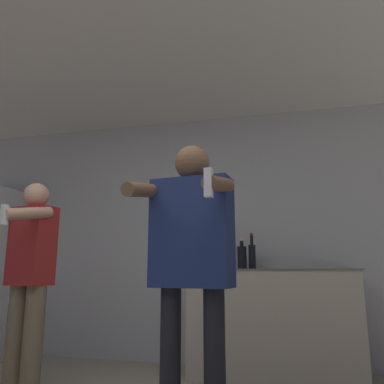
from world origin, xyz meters
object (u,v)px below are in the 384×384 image
object	(u,v)px
bottle_amber_bourbon	(228,255)
bottle_brown_liquor	(242,256)
person_woman_foreground	(191,254)
person_man_side	(28,274)
bottle_dark_rum	(252,255)

from	to	relation	value
bottle_amber_bourbon	bottle_brown_liquor	world-z (taller)	bottle_amber_bourbon
person_woman_foreground	person_man_side	xyz separation A→B (m)	(-1.39, 0.47, -0.12)
bottle_brown_liquor	person_woman_foreground	bearing A→B (deg)	-94.54
bottle_amber_bourbon	person_woman_foreground	distance (m)	1.53
bottle_brown_liquor	person_woman_foreground	world-z (taller)	person_woman_foreground
bottle_amber_bourbon	person_woman_foreground	world-z (taller)	person_woman_foreground
bottle_dark_rum	person_woman_foreground	distance (m)	1.55
person_woman_foreground	person_man_side	distance (m)	1.47
bottle_brown_liquor	person_man_side	bearing A→B (deg)	-144.92
bottle_amber_bourbon	person_woman_foreground	xyz separation A→B (m)	(0.01, -1.53, -0.05)
bottle_amber_bourbon	bottle_brown_liquor	distance (m)	0.13
bottle_dark_rum	bottle_amber_bourbon	xyz separation A→B (m)	(-0.22, 0.00, 0.00)
person_woman_foreground	bottle_dark_rum	bearing A→B (deg)	81.93
bottle_dark_rum	bottle_brown_liquor	world-z (taller)	bottle_dark_rum
bottle_amber_bourbon	person_woman_foreground	bearing A→B (deg)	-89.73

